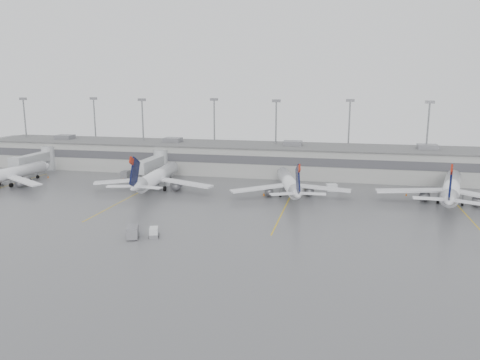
% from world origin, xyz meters
% --- Properties ---
extents(ground, '(260.00, 260.00, 0.00)m').
position_xyz_m(ground, '(0.00, 0.00, 0.00)').
color(ground, '#565659').
rests_on(ground, ground).
extents(terminal, '(152.00, 17.00, 9.45)m').
position_xyz_m(terminal, '(-0.01, 57.98, 4.17)').
color(terminal, '#9B9C97').
rests_on(terminal, ground).
extents(light_masts, '(142.40, 8.00, 20.60)m').
position_xyz_m(light_masts, '(0.00, 63.75, 12.03)').
color(light_masts, gray).
rests_on(light_masts, ground).
extents(jet_bridge_left, '(4.00, 17.20, 7.00)m').
position_xyz_m(jet_bridge_left, '(-55.50, 45.72, 3.87)').
color(jet_bridge_left, '#A7AAAC').
rests_on(jet_bridge_left, ground).
extents(jet_bridge_right, '(4.00, 17.20, 7.00)m').
position_xyz_m(jet_bridge_right, '(-20.50, 45.72, 3.87)').
color(jet_bridge_right, '#A7AAAC').
rests_on(jet_bridge_right, ground).
extents(stand_markings, '(105.25, 40.00, 0.01)m').
position_xyz_m(stand_markings, '(-0.00, 24.00, 0.01)').
color(stand_markings, gold).
rests_on(stand_markings, ground).
extents(jet_far_left, '(26.51, 29.91, 9.71)m').
position_xyz_m(jet_far_left, '(-52.25, 27.53, 3.02)').
color(jet_far_left, white).
rests_on(jet_far_left, ground).
extents(jet_mid_left, '(28.78, 32.34, 10.46)m').
position_xyz_m(jet_mid_left, '(-14.33, 31.51, 3.25)').
color(jet_mid_left, white).
rests_on(jet_mid_left, ground).
extents(jet_mid_right, '(26.15, 29.67, 9.77)m').
position_xyz_m(jet_mid_right, '(17.22, 32.40, 3.04)').
color(jet_mid_right, white).
rests_on(jet_mid_right, ground).
extents(jet_far_right, '(29.51, 33.45, 10.99)m').
position_xyz_m(jet_far_right, '(51.16, 32.85, 3.41)').
color(jet_far_right, white).
rests_on(jet_far_right, ground).
extents(baggage_tug, '(2.32, 2.89, 1.62)m').
position_xyz_m(baggage_tug, '(-1.30, -1.04, 0.63)').
color(baggage_tug, silver).
rests_on(baggage_tug, ground).
extents(baggage_cart, '(2.74, 3.55, 2.01)m').
position_xyz_m(baggage_cart, '(-4.50, -2.24, 1.05)').
color(baggage_cart, slate).
rests_on(baggage_cart, ground).
extents(gse_uld_a, '(2.52, 1.93, 1.61)m').
position_xyz_m(gse_uld_a, '(-56.48, 43.53, 0.80)').
color(gse_uld_a, silver).
rests_on(gse_uld_a, ground).
extents(gse_uld_b, '(2.51, 1.95, 1.59)m').
position_xyz_m(gse_uld_b, '(-14.33, 36.78, 0.79)').
color(gse_uld_b, silver).
rests_on(gse_uld_b, ground).
extents(gse_uld_c, '(2.83, 2.30, 1.74)m').
position_xyz_m(gse_uld_c, '(26.37, 39.45, 0.87)').
color(gse_uld_c, silver).
rests_on(gse_uld_c, ground).
extents(gse_loader, '(2.03, 3.06, 1.84)m').
position_xyz_m(gse_loader, '(-28.44, 44.13, 0.92)').
color(gse_loader, slate).
rests_on(gse_loader, ground).
extents(cone_a, '(0.38, 0.38, 0.60)m').
position_xyz_m(cone_a, '(-48.73, 39.22, 0.30)').
color(cone_a, orange).
rests_on(cone_a, ground).
extents(cone_b, '(0.45, 0.45, 0.71)m').
position_xyz_m(cone_b, '(-27.17, 40.12, 0.36)').
color(cone_b, orange).
rests_on(cone_b, ground).
extents(cone_c, '(0.46, 0.46, 0.74)m').
position_xyz_m(cone_c, '(11.53, 31.83, 0.37)').
color(cone_c, orange).
rests_on(cone_c, ground).
extents(cone_d, '(0.39, 0.39, 0.62)m').
position_xyz_m(cone_d, '(43.05, 38.64, 0.31)').
color(cone_d, orange).
rests_on(cone_d, ground).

